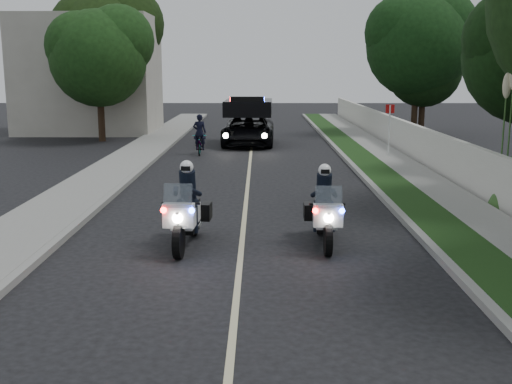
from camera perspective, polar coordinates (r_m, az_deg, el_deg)
ground at (r=13.12m, az=-1.42°, el=-5.83°), size 120.00×120.00×0.00m
curb_right at (r=23.15m, az=9.52°, el=1.68°), size 0.20×60.00×0.15m
grass_verge at (r=23.27m, az=11.23°, el=1.67°), size 1.20×60.00×0.16m
sidewalk_right at (r=23.56m, az=14.33°, el=1.65°), size 1.40×60.00×0.16m
property_wall at (r=23.72m, az=16.76°, el=3.23°), size 0.22×60.00×1.50m
curb_left at (r=23.29m, az=-10.82°, el=1.69°), size 0.20×60.00×0.15m
sidewalk_left at (r=23.53m, az=-13.45°, el=1.68°), size 2.00×60.00×0.16m
building_far at (r=39.92m, az=-15.03°, el=10.33°), size 8.00×6.00×7.00m
lane_marking at (r=22.87m, az=-0.68°, el=1.53°), size 0.12×50.00×0.01m
police_moto_left at (r=13.91m, az=-6.33°, el=-4.90°), size 0.91×2.27×1.89m
police_moto_right at (r=14.05m, az=6.22°, el=-4.74°), size 0.77×2.12×1.80m
police_suv at (r=32.25m, az=-0.69°, el=4.35°), size 2.72×5.61×2.69m
bicycle at (r=28.70m, az=-5.15°, el=3.45°), size 0.75×1.84×0.94m
cyclist at (r=28.70m, az=-5.15°, el=3.45°), size 0.59×0.40×1.64m
sign_post at (r=27.71m, az=12.00°, el=2.98°), size 0.42×0.42×2.44m
tree_right_d at (r=38.66m, az=14.21°, el=5.15°), size 6.86×6.86×10.07m
tree_right_e at (r=39.04m, az=14.85°, el=5.17°), size 4.63×4.63×7.43m
tree_left_near at (r=34.87m, az=-13.89°, el=4.54°), size 5.92×5.92×8.55m
tree_left_far at (r=41.48m, az=-13.25°, el=5.58°), size 7.86×7.86×10.67m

